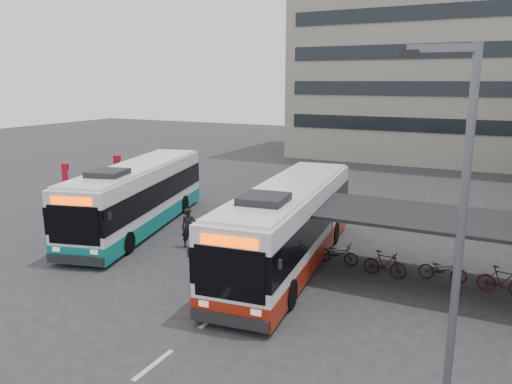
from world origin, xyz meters
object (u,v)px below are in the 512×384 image
at_px(bus_teal, 138,197).
at_px(pedestrian, 189,228).
at_px(lamp_post, 455,230).
at_px(bus_main, 288,226).

xyz_separation_m(bus_teal, pedestrian, (3.96, -1.39, -0.72)).
bearing_deg(lamp_post, pedestrian, 141.02).
xyz_separation_m(bus_main, pedestrian, (-4.79, -0.02, -0.75)).
relative_size(bus_main, pedestrian, 6.85).
height_order(bus_main, lamp_post, lamp_post).
relative_size(bus_teal, lamp_post, 1.50).
relative_size(bus_main, bus_teal, 1.02).
distance_m(bus_main, pedestrian, 4.84).
bearing_deg(bus_main, bus_teal, 164.49).
bearing_deg(bus_teal, bus_main, -24.09).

